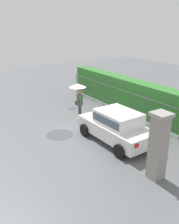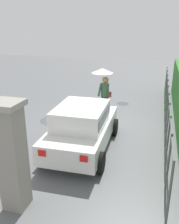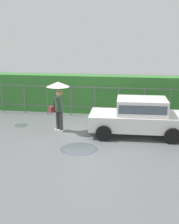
# 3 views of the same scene
# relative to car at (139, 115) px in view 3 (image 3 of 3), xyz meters

# --- Properties ---
(ground_plane) EXTENTS (40.00, 40.00, 0.00)m
(ground_plane) POSITION_rel_car_xyz_m (-1.91, -0.09, -0.80)
(ground_plane) COLOR slate
(car) EXTENTS (3.79, 1.96, 1.48)m
(car) POSITION_rel_car_xyz_m (0.00, 0.00, 0.00)
(car) COLOR white
(car) RESTS_ON ground
(pedestrian) EXTENTS (0.91, 0.91, 2.07)m
(pedestrian) POSITION_rel_car_xyz_m (-3.21, -0.06, 0.69)
(pedestrian) COLOR #333333
(pedestrian) RESTS_ON ground
(fence_section) EXTENTS (10.71, 0.05, 1.50)m
(fence_section) POSITION_rel_car_xyz_m (-2.71, 2.58, 0.02)
(fence_section) COLOR #59605B
(fence_section) RESTS_ON ground
(hedge_row) EXTENTS (11.66, 0.90, 1.90)m
(hedge_row) POSITION_rel_car_xyz_m (-2.71, 3.41, 0.15)
(hedge_row) COLOR #387F33
(hedge_row) RESTS_ON ground
(puddle_near) EXTENTS (1.30, 1.30, 0.00)m
(puddle_near) POSITION_rel_car_xyz_m (-2.04, -1.83, -0.80)
(puddle_near) COLOR #4C545B
(puddle_near) RESTS_ON ground
(puddle_far) EXTENTS (0.61, 0.61, 0.00)m
(puddle_far) POSITION_rel_car_xyz_m (-5.08, 0.53, -0.80)
(puddle_far) COLOR #4C545B
(puddle_far) RESTS_ON ground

